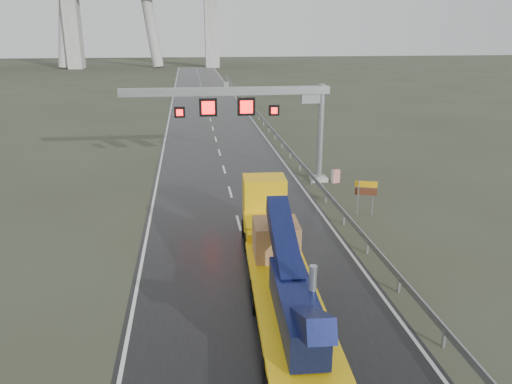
{
  "coord_description": "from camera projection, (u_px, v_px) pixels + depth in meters",
  "views": [
    {
      "loc": [
        -2.63,
        -17.33,
        10.89
      ],
      "look_at": [
        0.5,
        6.07,
        3.2
      ],
      "focal_mm": 35.0,
      "sensor_mm": 36.0,
      "label": 1
    }
  ],
  "objects": [
    {
      "name": "road",
      "position": [
        213.0,
        129.0,
        57.73
      ],
      "size": [
        11.0,
        200.0,
        0.02
      ],
      "primitive_type": "cube",
      "color": "black",
      "rests_on": "ground"
    },
    {
      "name": "striped_barrier",
      "position": [
        336.0,
        176.0,
        37.18
      ],
      "size": [
        0.65,
        0.48,
        0.99
      ],
      "primitive_type": "cube",
      "rotation": [
        0.0,
        0.0,
        0.32
      ],
      "color": "red",
      "rests_on": "ground"
    },
    {
      "name": "guardrail",
      "position": [
        280.0,
        139.0,
        48.87
      ],
      "size": [
        0.2,
        140.0,
        1.4
      ],
      "primitive_type": null,
      "color": "gray",
      "rests_on": "ground"
    },
    {
      "name": "sign_gantry",
      "position": [
        256.0,
        108.0,
        35.52
      ],
      "size": [
        14.9,
        1.2,
        7.42
      ],
      "color": "#A1A29D",
      "rests_on": "ground"
    },
    {
      "name": "exit_sign_pair",
      "position": [
        366.0,
        191.0,
        30.17
      ],
      "size": [
        1.28,
        0.46,
        2.27
      ],
      "rotation": [
        0.0,
        0.0,
        -0.31
      ],
      "color": "gray",
      "rests_on": "ground"
    },
    {
      "name": "ground",
      "position": [
        264.0,
        314.0,
        20.04
      ],
      "size": [
        400.0,
        400.0,
        0.0
      ],
      "primitive_type": "plane",
      "color": "#343827",
      "rests_on": "ground"
    },
    {
      "name": "heavy_haul_truck",
      "position": [
        279.0,
        257.0,
        21.51
      ],
      "size": [
        3.29,
        17.35,
        4.05
      ],
      "rotation": [
        0.0,
        0.0,
        -0.05
      ],
      "color": "#E9AE0C",
      "rests_on": "ground"
    }
  ]
}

